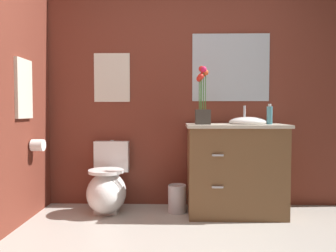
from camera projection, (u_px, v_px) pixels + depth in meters
wall_back at (199, 87)px, 3.48m from camera, size 4.34×0.05×2.50m
toilet at (108, 187)px, 3.25m from camera, size 0.38×0.59×0.69m
vanity_cabinet at (235, 168)px, 3.18m from camera, size 0.94×0.56×1.05m
flower_vase at (203, 104)px, 3.10m from camera, size 0.14×0.14×0.55m
soap_bottle at (270, 115)px, 3.12m from camera, size 0.05×0.05×0.19m
trash_bin at (177, 198)px, 3.23m from camera, size 0.18×0.18×0.27m
wall_poster at (112, 78)px, 3.47m from camera, size 0.38×0.01×0.51m
wall_mirror at (231, 68)px, 3.43m from camera, size 0.80×0.01×0.70m
hanging_towel at (24, 89)px, 2.88m from camera, size 0.03×0.28×0.52m
toilet_paper_roll at (38, 145)px, 3.05m from camera, size 0.11×0.11×0.11m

